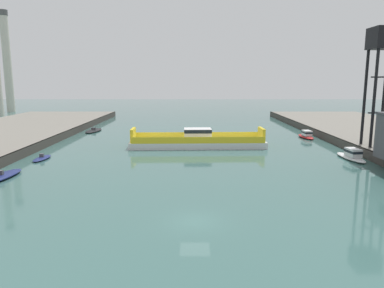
% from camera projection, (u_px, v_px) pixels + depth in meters
% --- Properties ---
extents(ground_plane, '(400.00, 400.00, 0.00)m').
position_uv_depth(ground_plane, '(193.00, 221.00, 29.72)').
color(ground_plane, '#3D6660').
extents(chain_ferry, '(23.64, 6.50, 3.30)m').
position_uv_depth(chain_ferry, '(196.00, 141.00, 62.91)').
color(chain_ferry, silver).
rests_on(chain_ferry, ground).
extents(moored_boat_near_right, '(1.83, 4.94, 0.88)m').
position_uv_depth(moored_boat_near_right, '(40.00, 158.00, 52.79)').
color(moored_boat_near_right, navy).
rests_on(moored_boat_near_right, ground).
extents(moored_boat_far_left, '(2.39, 6.62, 1.60)m').
position_uv_depth(moored_boat_far_left, '(304.00, 135.00, 72.81)').
color(moored_boat_far_left, red).
rests_on(moored_boat_far_left, ground).
extents(moored_boat_far_right, '(3.25, 7.88, 0.93)m').
position_uv_depth(moored_boat_far_right, '(92.00, 131.00, 82.05)').
color(moored_boat_far_right, black).
rests_on(moored_boat_far_right, ground).
extents(moored_boat_upstream_a, '(2.72, 7.49, 1.72)m').
position_uv_depth(moored_boat_upstream_a, '(350.00, 155.00, 52.92)').
color(moored_boat_upstream_a, white).
rests_on(moored_boat_upstream_a, ground).
extents(crane_tower, '(3.90, 3.90, 17.81)m').
position_uv_depth(crane_tower, '(381.00, 50.00, 53.63)').
color(crane_tower, black).
rests_on(crane_tower, quay_right).
extents(smokestack_distant_a, '(3.15, 3.15, 36.59)m').
position_uv_depth(smokestack_distant_a, '(5.00, 59.00, 131.60)').
color(smokestack_distant_a, beige).
rests_on(smokestack_distant_a, ground).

